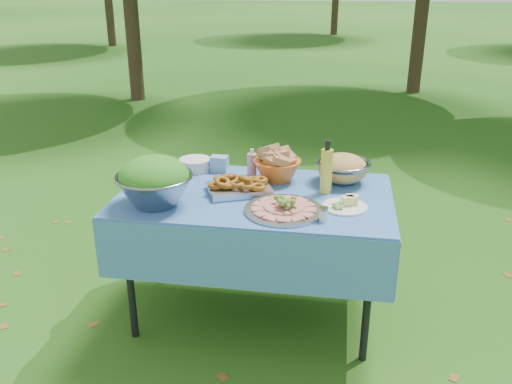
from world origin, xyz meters
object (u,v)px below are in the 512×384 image
charcuterie_platter (284,203)px  bread_bowl (277,165)px  salad_bowl (154,181)px  plate_stack (195,164)px  pasta_bowl_steel (343,168)px  oil_bottle (327,167)px  picnic_table (255,256)px

charcuterie_platter → bread_bowl: bearing=101.4°
bread_bowl → salad_bowl: bearing=-141.2°
bread_bowl → charcuterie_platter: size_ratio=0.69×
plate_stack → bread_bowl: size_ratio=0.69×
plate_stack → pasta_bowl_steel: bearing=-3.8°
salad_bowl → bread_bowl: (0.57, 0.46, -0.04)m
salad_bowl → pasta_bowl_steel: size_ratio=1.28×
plate_stack → oil_bottle: 0.84m
oil_bottle → picnic_table: bearing=-166.9°
bread_bowl → oil_bottle: (0.28, -0.15, 0.05)m
picnic_table → charcuterie_platter: size_ratio=3.67×
pasta_bowl_steel → oil_bottle: (-0.09, -0.18, 0.06)m
bread_bowl → plate_stack: bearing=169.9°
charcuterie_platter → oil_bottle: oil_bottle is taller
bread_bowl → pasta_bowl_steel: size_ratio=0.89×
picnic_table → charcuterie_platter: (0.18, -0.21, 0.43)m
bread_bowl → oil_bottle: 0.32m
picnic_table → salad_bowl: 0.73m
oil_bottle → salad_bowl: bearing=-159.9°
bread_bowl → charcuterie_platter: (0.09, -0.44, -0.05)m
plate_stack → oil_bottle: oil_bottle is taller
plate_stack → charcuterie_platter: size_ratio=0.48×
pasta_bowl_steel → salad_bowl: bearing=-152.4°
salad_bowl → pasta_bowl_steel: salad_bowl is taller
picnic_table → charcuterie_platter: bearing=-48.8°
bread_bowl → pasta_bowl_steel: 0.37m
plate_stack → pasta_bowl_steel: size_ratio=0.62×
plate_stack → bread_bowl: bread_bowl is taller
charcuterie_platter → oil_bottle: 0.37m
picnic_table → charcuterie_platter: charcuterie_platter is taller
pasta_bowl_steel → charcuterie_platter: 0.55m
picnic_table → plate_stack: size_ratio=7.70×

